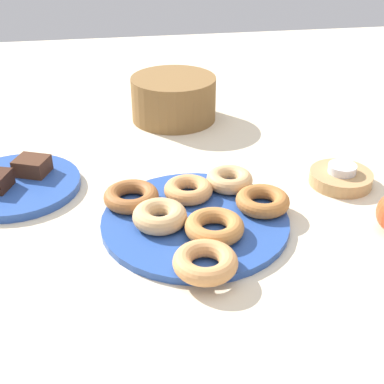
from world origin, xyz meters
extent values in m
plane|color=beige|center=(0.00, 0.00, 0.00)|extent=(2.40, 2.40, 0.00)
cylinder|color=#284C9E|center=(0.00, 0.00, 0.01)|extent=(0.30, 0.30, 0.01)
torus|color=tan|center=(0.00, 0.07, 0.02)|extent=(0.12, 0.12, 0.03)
torus|color=tan|center=(-0.06, -0.01, 0.03)|extent=(0.12, 0.12, 0.03)
torus|color=#AD6B33|center=(0.11, 0.01, 0.02)|extent=(0.12, 0.12, 0.03)
torus|color=#BC7A3D|center=(0.02, -0.05, 0.02)|extent=(0.10, 0.10, 0.03)
torus|color=#995B2D|center=(-0.10, 0.06, 0.02)|extent=(0.12, 0.12, 0.02)
torus|color=tan|center=(0.08, 0.09, 0.03)|extent=(0.11, 0.11, 0.03)
torus|color=tan|center=(-0.01, -0.13, 0.03)|extent=(0.12, 0.12, 0.03)
cylinder|color=#284C9E|center=(-0.29, 0.16, 0.01)|extent=(0.22, 0.22, 0.02)
cube|color=#472819|center=(-0.26, 0.19, 0.03)|extent=(0.07, 0.07, 0.03)
cylinder|color=tan|center=(0.28, 0.09, 0.01)|extent=(0.11, 0.11, 0.02)
cylinder|color=silver|center=(0.28, 0.09, 0.03)|extent=(0.05, 0.05, 0.01)
cylinder|color=brown|center=(0.03, 0.44, 0.05)|extent=(0.20, 0.20, 0.10)
camera|label=1|loc=(-0.12, -0.68, 0.47)|focal=48.87mm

